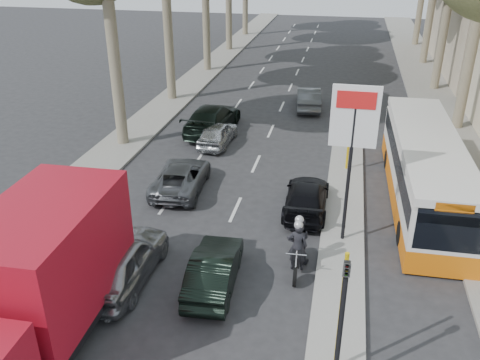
% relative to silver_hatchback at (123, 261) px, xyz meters
% --- Properties ---
extents(ground, '(120.00, 120.00, 0.00)m').
position_rel_silver_hatchback_xyz_m(ground, '(3.29, -1.38, -0.73)').
color(ground, '#28282B').
rests_on(ground, ground).
extents(sidewalk_right, '(3.20, 70.00, 0.12)m').
position_rel_silver_hatchback_xyz_m(sidewalk_right, '(11.89, 23.62, -0.67)').
color(sidewalk_right, gray).
rests_on(sidewalk_right, ground).
extents(median_left, '(2.40, 64.00, 0.12)m').
position_rel_silver_hatchback_xyz_m(median_left, '(-4.71, 26.62, -0.67)').
color(median_left, gray).
rests_on(median_left, ground).
extents(traffic_island, '(1.50, 26.00, 0.16)m').
position_rel_silver_hatchback_xyz_m(traffic_island, '(6.54, 9.62, -0.65)').
color(traffic_island, gray).
rests_on(traffic_island, ground).
extents(billboard, '(1.50, 12.10, 5.60)m').
position_rel_silver_hatchback_xyz_m(billboard, '(6.54, 3.62, 2.98)').
color(billboard, yellow).
rests_on(billboard, ground).
extents(traffic_light_island, '(0.16, 0.41, 3.60)m').
position_rel_silver_hatchback_xyz_m(traffic_light_island, '(6.54, -2.88, 1.76)').
color(traffic_light_island, black).
rests_on(traffic_light_island, ground).
extents(silver_hatchback, '(1.75, 4.29, 1.46)m').
position_rel_silver_hatchback_xyz_m(silver_hatchback, '(0.00, 0.00, 0.00)').
color(silver_hatchback, '#96979D').
rests_on(silver_hatchback, ground).
extents(dark_hatchback, '(1.52, 3.76, 1.21)m').
position_rel_silver_hatchback_xyz_m(dark_hatchback, '(2.79, 0.34, -0.12)').
color(dark_hatchback, black).
rests_on(dark_hatchback, ground).
extents(queue_car_a, '(2.22, 4.31, 1.16)m').
position_rel_silver_hatchback_xyz_m(queue_car_a, '(-0.21, 6.37, -0.15)').
color(queue_car_a, '#505359').
rests_on(queue_car_a, ground).
extents(queue_car_b, '(1.67, 4.02, 1.16)m').
position_rel_silver_hatchback_xyz_m(queue_car_b, '(5.09, 5.62, -0.15)').
color(queue_car_b, black).
rests_on(queue_car_b, ground).
extents(queue_car_c, '(1.57, 3.57, 1.19)m').
position_rel_silver_hatchback_xyz_m(queue_car_c, '(0.03, 11.62, -0.13)').
color(queue_car_c, '#B1B5B9').
rests_on(queue_car_c, ground).
extents(queue_car_d, '(1.84, 4.13, 1.32)m').
position_rel_silver_hatchback_xyz_m(queue_car_d, '(4.03, 18.56, -0.07)').
color(queue_car_d, '#494C50').
rests_on(queue_car_d, ground).
extents(queue_car_e, '(2.39, 5.24, 1.49)m').
position_rel_silver_hatchback_xyz_m(queue_car_e, '(-0.71, 13.39, 0.02)').
color(queue_car_e, black).
rests_on(queue_car_e, ground).
extents(red_truck, '(2.82, 6.97, 3.68)m').
position_rel_silver_hatchback_xyz_m(red_truck, '(-0.92, -2.87, 1.22)').
color(red_truck, black).
rests_on(red_truck, ground).
extents(city_bus, '(2.53, 10.59, 2.78)m').
position_rel_silver_hatchback_xyz_m(city_bus, '(9.49, 7.31, 0.74)').
color(city_bus, '#D6630B').
rests_on(city_bus, ground).
extents(motorcycle, '(0.79, 2.15, 1.83)m').
position_rel_silver_hatchback_xyz_m(motorcycle, '(5.14, 1.85, 0.10)').
color(motorcycle, black).
rests_on(motorcycle, ground).
extents(pedestrian_far, '(1.31, 1.26, 1.95)m').
position_rel_silver_hatchback_xyz_m(pedestrian_far, '(10.49, 6.20, 0.37)').
color(pedestrian_far, '#726855').
rests_on(pedestrian_far, sidewalk_right).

